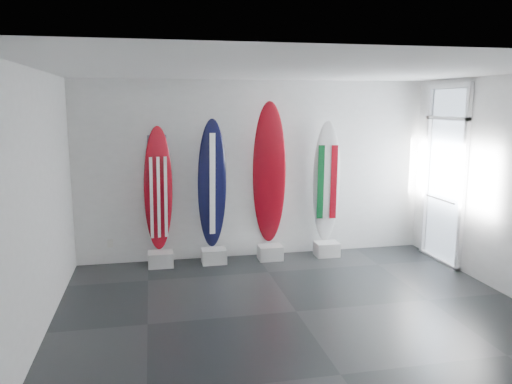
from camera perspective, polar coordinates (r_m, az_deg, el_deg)
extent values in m
plane|color=black|center=(6.57, 4.59, -13.40)|extent=(6.00, 6.00, 0.00)
plane|color=white|center=(6.04, 5.00, 13.71)|extent=(6.00, 6.00, 0.00)
plane|color=silver|center=(8.53, 0.00, 2.55)|extent=(6.00, 0.00, 6.00)
plane|color=silver|center=(3.87, 15.46, -6.97)|extent=(6.00, 0.00, 6.00)
plane|color=silver|center=(6.02, -23.77, -1.44)|extent=(0.00, 5.00, 5.00)
cube|color=silver|center=(8.34, -10.78, -7.53)|extent=(0.40, 0.30, 0.24)
ellipsoid|color=maroon|center=(8.17, -11.06, 0.30)|extent=(0.49, 0.30, 2.04)
cube|color=silver|center=(8.39, -4.81, -7.27)|extent=(0.40, 0.30, 0.24)
ellipsoid|color=black|center=(8.22, -5.02, 0.88)|extent=(0.51, 0.27, 2.14)
cube|color=silver|center=(8.55, 1.63, -6.90)|extent=(0.40, 0.30, 0.24)
ellipsoid|color=maroon|center=(8.36, 1.51, 2.03)|extent=(0.63, 0.54, 2.42)
cube|color=silver|center=(8.83, 8.05, -6.45)|extent=(0.40, 0.30, 0.24)
ellipsoid|color=white|center=(8.67, 8.01, 1.14)|extent=(0.49, 0.22, 2.09)
cube|color=silver|center=(8.59, -16.26, -5.64)|extent=(0.09, 0.02, 0.13)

